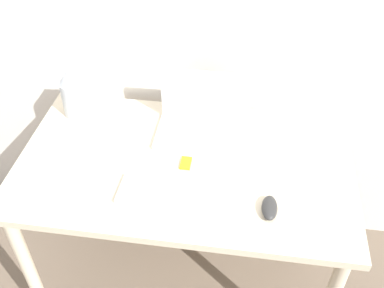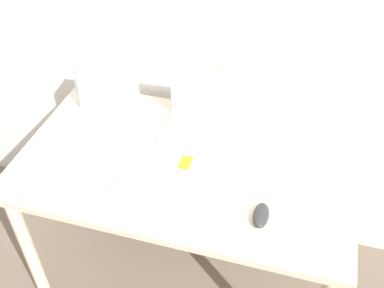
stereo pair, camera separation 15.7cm
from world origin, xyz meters
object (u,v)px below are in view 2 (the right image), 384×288
object	(u,v)px
vase	(87,84)
laptop	(209,121)
keyboard	(176,195)
mp3_player	(186,162)
mouse	(261,215)

from	to	relation	value
vase	laptop	bearing A→B (deg)	-4.24
keyboard	vase	xyz separation A→B (m)	(-0.51, 0.41, 0.10)
keyboard	mp3_player	bearing A→B (deg)	94.36
mouse	mp3_player	bearing A→B (deg)	149.11
vase	mp3_player	bearing A→B (deg)	-25.82
vase	mp3_player	size ratio (longest dim) A/B	3.41
mouse	vase	distance (m)	0.91
laptop	keyboard	distance (m)	0.37
laptop	vase	xyz separation A→B (m)	(-0.53, 0.04, 0.05)
keyboard	laptop	bearing A→B (deg)	86.85
laptop	keyboard	xyz separation A→B (m)	(-0.02, -0.37, -0.04)
laptop	vase	bearing A→B (deg)	175.76
laptop	mp3_player	distance (m)	0.21
mp3_player	keyboard	bearing A→B (deg)	-85.64
laptop	mouse	xyz separation A→B (m)	(0.27, -0.38, -0.04)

